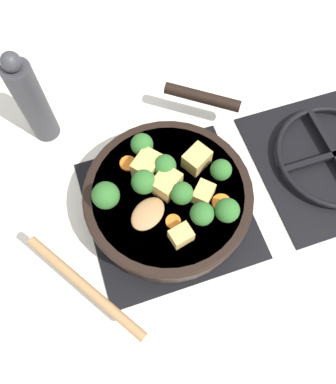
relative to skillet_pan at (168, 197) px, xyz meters
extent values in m
plane|color=silver|center=(0.00, 0.00, -0.06)|extent=(2.40, 2.40, 0.00)
cube|color=black|center=(0.00, 0.00, -0.06)|extent=(0.31, 0.31, 0.01)
torus|color=black|center=(0.00, 0.00, -0.04)|extent=(0.24, 0.24, 0.01)
cube|color=black|center=(0.00, 0.00, -0.04)|extent=(0.01, 0.23, 0.01)
cube|color=black|center=(0.00, 0.00, -0.04)|extent=(0.23, 0.01, 0.01)
cube|color=black|center=(0.00, 0.36, -0.06)|extent=(0.31, 0.31, 0.01)
torus|color=black|center=(0.00, 0.36, -0.04)|extent=(0.24, 0.24, 0.01)
cube|color=black|center=(0.00, 0.36, -0.04)|extent=(0.01, 0.23, 0.01)
cube|color=black|center=(0.00, 0.36, -0.04)|extent=(0.23, 0.01, 0.01)
cylinder|color=black|center=(0.00, 0.00, 0.00)|extent=(0.30, 0.30, 0.06)
cylinder|color=brown|center=(0.00, 0.00, 0.00)|extent=(0.27, 0.27, 0.05)
torus|color=black|center=(0.00, 0.00, 0.02)|extent=(0.31, 0.31, 0.01)
cylinder|color=black|center=(-0.18, 0.13, 0.01)|extent=(0.11, 0.14, 0.02)
ellipsoid|color=#A87A4C|center=(0.03, -0.05, 0.03)|extent=(0.08, 0.08, 0.01)
cylinder|color=#A87A4C|center=(0.12, -0.18, 0.03)|extent=(0.21, 0.15, 0.02)
cube|color=tan|center=(0.09, -0.01, 0.04)|extent=(0.04, 0.04, 0.03)
cube|color=tan|center=(-0.05, -0.02, 0.05)|extent=(0.06, 0.06, 0.04)
cube|color=tan|center=(-0.04, 0.07, 0.04)|extent=(0.05, 0.06, 0.04)
cube|color=tan|center=(0.03, 0.05, 0.04)|extent=(0.05, 0.05, 0.03)
cube|color=tan|center=(-0.01, 0.00, 0.05)|extent=(0.06, 0.06, 0.04)
cylinder|color=#709956|center=(-0.09, -0.02, 0.03)|extent=(0.01, 0.01, 0.01)
sphere|color=#2D6628|center=(-0.09, -0.02, 0.05)|extent=(0.04, 0.04, 0.04)
cylinder|color=#709956|center=(0.02, 0.02, 0.03)|extent=(0.01, 0.01, 0.01)
sphere|color=#2D6628|center=(0.02, 0.02, 0.05)|extent=(0.04, 0.04, 0.04)
cylinder|color=#709956|center=(-0.02, -0.04, 0.03)|extent=(0.01, 0.01, 0.01)
sphere|color=#2D6628|center=(-0.02, -0.04, 0.05)|extent=(0.04, 0.04, 0.04)
cylinder|color=#709956|center=(0.00, 0.10, 0.03)|extent=(0.01, 0.01, 0.01)
sphere|color=#2D6628|center=(0.00, 0.10, 0.05)|extent=(0.04, 0.04, 0.04)
cylinder|color=#709956|center=(-0.01, -0.11, 0.03)|extent=(0.01, 0.01, 0.01)
sphere|color=#2D6628|center=(-0.01, -0.11, 0.06)|extent=(0.05, 0.05, 0.05)
cylinder|color=#709956|center=(-0.04, 0.00, 0.03)|extent=(0.01, 0.01, 0.01)
sphere|color=#2D6628|center=(-0.04, 0.00, 0.05)|extent=(0.04, 0.04, 0.04)
cylinder|color=#709956|center=(0.08, 0.08, 0.03)|extent=(0.01, 0.01, 0.01)
sphere|color=#2D6628|center=(0.08, 0.08, 0.05)|extent=(0.04, 0.04, 0.04)
cylinder|color=#709956|center=(0.07, 0.04, 0.03)|extent=(0.01, 0.01, 0.01)
sphere|color=#2D6628|center=(0.07, 0.04, 0.05)|extent=(0.04, 0.04, 0.04)
cylinder|color=orange|center=(0.06, -0.01, 0.03)|extent=(0.03, 0.03, 0.01)
cylinder|color=orange|center=(-0.07, -0.05, 0.03)|extent=(0.03, 0.03, 0.01)
cylinder|color=orange|center=(0.05, 0.08, 0.03)|extent=(0.03, 0.03, 0.01)
cylinder|color=#333338|center=(-0.25, -0.19, 0.04)|extent=(0.05, 0.05, 0.19)
sphere|color=#333338|center=(-0.25, -0.19, 0.15)|extent=(0.04, 0.04, 0.04)
camera|label=1|loc=(0.26, -0.09, 0.63)|focal=35.00mm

